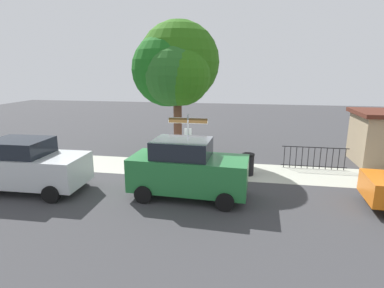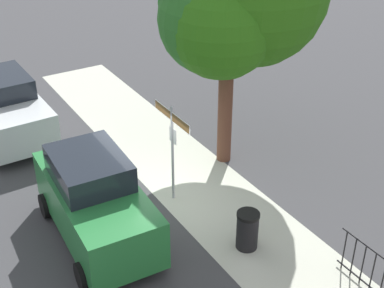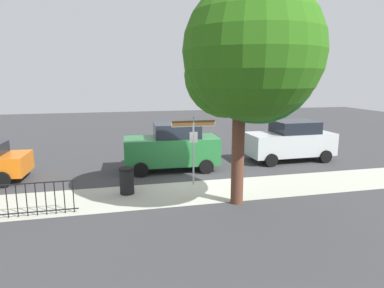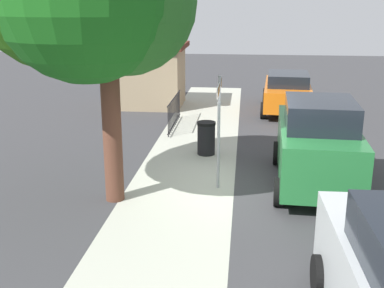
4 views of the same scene
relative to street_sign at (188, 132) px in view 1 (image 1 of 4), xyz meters
The scene contains 9 objects.
ground_plane 2.03m from the street_sign, 100.04° to the right, with size 60.00×60.00×0.00m, color #38383A.
sidewalk_strip 2.91m from the street_sign, 24.98° to the left, with size 24.00×2.60×0.00m, color #ABAC9C.
street_sign is the anchor object (origin of this frame).
shade_tree 3.90m from the street_sign, 113.45° to the left, with size 4.36×4.77×7.07m.
car_silver 6.53m from the street_sign, 154.09° to the right, with size 4.45×2.22×2.04m.
car_green 2.57m from the street_sign, 79.57° to the right, with size 4.34×2.16×2.18m.
iron_fence 6.21m from the street_sign, 18.33° to the left, with size 3.01×0.04×1.07m.
utility_shed 9.86m from the street_sign, 20.20° to the left, with size 2.91×2.99×2.65m.
trash_bin 3.08m from the street_sign, 10.69° to the left, with size 0.55×0.55×0.98m.
Camera 1 is at (2.52, -12.42, 4.64)m, focal length 28.64 mm.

